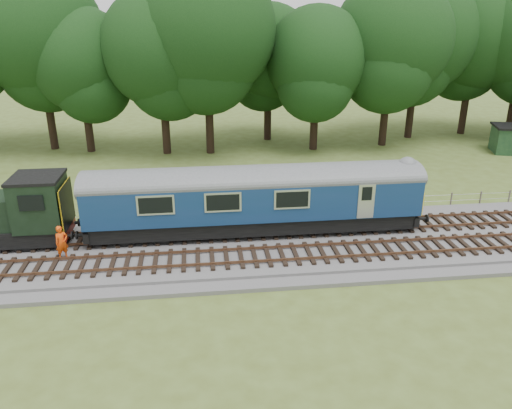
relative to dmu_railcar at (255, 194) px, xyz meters
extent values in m
plane|color=#4A5820|center=(3.13, -1.40, -2.61)|extent=(120.00, 120.00, 0.00)
cube|color=#4C4C4F|center=(3.13, -1.40, -2.43)|extent=(70.00, 7.00, 0.35)
cube|color=brown|center=(3.13, -0.72, -2.12)|extent=(66.50, 0.07, 0.14)
cube|color=brown|center=(3.13, 0.72, -2.12)|extent=(66.50, 0.07, 0.14)
cube|color=brown|center=(3.13, -3.72, -2.12)|extent=(66.50, 0.07, 0.14)
cube|color=brown|center=(3.13, -2.28, -2.12)|extent=(66.50, 0.07, 0.14)
cube|color=black|center=(-0.01, 0.00, -1.55)|extent=(17.46, 2.52, 0.85)
cube|color=navy|center=(-0.01, 0.00, -0.12)|extent=(18.00, 2.80, 2.05)
cube|color=yellow|center=(9.01, 0.00, -0.50)|extent=(0.06, 2.74, 1.30)
cube|color=black|center=(5.99, 0.00, -1.75)|extent=(2.60, 2.00, 0.55)
cube|color=black|center=(-6.01, 0.00, -1.75)|extent=(2.60, 2.00, 0.55)
cube|color=black|center=(-11.21, 0.00, 0.05)|extent=(2.40, 2.55, 2.60)
cube|color=#9E170C|center=(-10.03, 0.00, -1.55)|extent=(0.25, 2.60, 0.55)
cube|color=yellow|center=(-9.89, 0.00, -0.15)|extent=(0.06, 2.55, 2.30)
imported|color=#EE4B0C|center=(-9.86, -1.99, -1.38)|extent=(0.76, 0.71, 1.75)
cube|color=#16321E|center=(24.62, 15.14, -1.49)|extent=(3.34, 3.34, 2.24)
cube|color=black|center=(24.62, 15.14, -0.28)|extent=(3.67, 3.67, 0.18)
camera|label=1|loc=(-2.95, -25.22, 9.39)|focal=35.00mm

